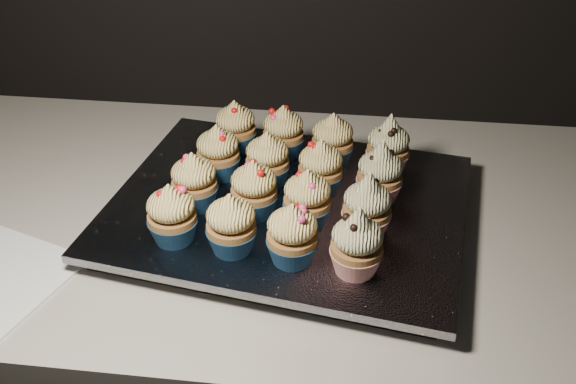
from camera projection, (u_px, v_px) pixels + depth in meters
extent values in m
cube|color=beige|center=(319.00, 221.00, 0.94)|extent=(2.44, 0.64, 0.04)
cube|color=black|center=(288.00, 215.00, 0.90)|extent=(0.49, 0.40, 0.02)
cube|color=silver|center=(288.00, 205.00, 0.89)|extent=(0.53, 0.44, 0.01)
cone|color=navy|center=(174.00, 230.00, 0.81)|extent=(0.06, 0.06, 0.03)
ellipsoid|color=#FFDD80|center=(171.00, 205.00, 0.79)|extent=(0.06, 0.06, 0.04)
cone|color=#FFDD80|center=(169.00, 190.00, 0.78)|extent=(0.03, 0.03, 0.02)
cone|color=navy|center=(232.00, 240.00, 0.79)|extent=(0.06, 0.06, 0.03)
ellipsoid|color=#FFDD80|center=(231.00, 215.00, 0.77)|extent=(0.06, 0.06, 0.04)
cone|color=#FFDD80|center=(230.00, 200.00, 0.76)|extent=(0.03, 0.03, 0.02)
cone|color=navy|center=(292.00, 250.00, 0.78)|extent=(0.06, 0.06, 0.03)
ellipsoid|color=#FFDD80|center=(292.00, 225.00, 0.76)|extent=(0.06, 0.06, 0.04)
cone|color=#FFDD80|center=(292.00, 209.00, 0.74)|extent=(0.03, 0.03, 0.02)
cone|color=red|center=(356.00, 260.00, 0.76)|extent=(0.06, 0.06, 0.03)
ellipsoid|color=beige|center=(358.00, 235.00, 0.74)|extent=(0.06, 0.06, 0.04)
cone|color=beige|center=(359.00, 216.00, 0.72)|extent=(0.03, 0.03, 0.03)
cone|color=navy|center=(196.00, 196.00, 0.87)|extent=(0.06, 0.06, 0.03)
ellipsoid|color=#FFDD80|center=(193.00, 173.00, 0.85)|extent=(0.06, 0.06, 0.04)
cone|color=#FFDD80|center=(192.00, 158.00, 0.84)|extent=(0.03, 0.03, 0.02)
cone|color=navy|center=(254.00, 204.00, 0.86)|extent=(0.06, 0.06, 0.03)
ellipsoid|color=#FFDD80|center=(254.00, 180.00, 0.83)|extent=(0.06, 0.06, 0.04)
cone|color=#FFDD80|center=(253.00, 165.00, 0.82)|extent=(0.03, 0.03, 0.02)
cone|color=navy|center=(307.00, 214.00, 0.84)|extent=(0.06, 0.06, 0.03)
ellipsoid|color=#FFDD80|center=(307.00, 190.00, 0.82)|extent=(0.06, 0.06, 0.04)
cone|color=#FFDD80|center=(308.00, 175.00, 0.80)|extent=(0.03, 0.03, 0.02)
cone|color=red|center=(366.00, 223.00, 0.82)|extent=(0.06, 0.06, 0.03)
ellipsoid|color=beige|center=(368.00, 199.00, 0.80)|extent=(0.06, 0.06, 0.04)
cone|color=beige|center=(369.00, 180.00, 0.78)|extent=(0.03, 0.03, 0.03)
cone|color=navy|center=(219.00, 166.00, 0.93)|extent=(0.06, 0.06, 0.03)
ellipsoid|color=#FFDD80|center=(217.00, 144.00, 0.91)|extent=(0.06, 0.06, 0.04)
cone|color=#FFDD80|center=(216.00, 130.00, 0.90)|extent=(0.03, 0.03, 0.02)
cone|color=navy|center=(268.00, 174.00, 0.92)|extent=(0.06, 0.06, 0.03)
ellipsoid|color=#FFDD80|center=(267.00, 151.00, 0.90)|extent=(0.06, 0.06, 0.04)
cone|color=#FFDD80|center=(267.00, 137.00, 0.88)|extent=(0.03, 0.03, 0.02)
cone|color=navy|center=(320.00, 182.00, 0.90)|extent=(0.06, 0.06, 0.03)
ellipsoid|color=#FFDD80|center=(321.00, 159.00, 0.88)|extent=(0.06, 0.06, 0.04)
cone|color=#FFDD80|center=(321.00, 145.00, 0.87)|extent=(0.03, 0.03, 0.02)
cone|color=red|center=(378.00, 189.00, 0.89)|extent=(0.06, 0.06, 0.03)
ellipsoid|color=beige|center=(381.00, 166.00, 0.86)|extent=(0.06, 0.06, 0.04)
cone|color=beige|center=(382.00, 148.00, 0.85)|extent=(0.03, 0.03, 0.03)
cone|color=navy|center=(236.00, 141.00, 0.99)|extent=(0.06, 0.06, 0.03)
ellipsoid|color=#FFDD80|center=(235.00, 119.00, 0.97)|extent=(0.06, 0.06, 0.04)
cone|color=#FFDD80|center=(234.00, 105.00, 0.96)|extent=(0.03, 0.03, 0.02)
cone|color=navy|center=(283.00, 146.00, 0.98)|extent=(0.06, 0.06, 0.03)
ellipsoid|color=#FFDD80|center=(283.00, 124.00, 0.96)|extent=(0.06, 0.06, 0.04)
cone|color=#FFDD80|center=(283.00, 110.00, 0.95)|extent=(0.03, 0.03, 0.02)
cone|color=navy|center=(332.00, 154.00, 0.96)|extent=(0.06, 0.06, 0.03)
ellipsoid|color=#FFDD80|center=(333.00, 132.00, 0.94)|extent=(0.06, 0.06, 0.04)
cone|color=#FFDD80|center=(334.00, 118.00, 0.93)|extent=(0.03, 0.03, 0.02)
cone|color=red|center=(387.00, 161.00, 0.94)|extent=(0.06, 0.06, 0.03)
ellipsoid|color=beige|center=(389.00, 139.00, 0.92)|extent=(0.06, 0.06, 0.04)
cone|color=beige|center=(391.00, 122.00, 0.91)|extent=(0.03, 0.03, 0.03)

